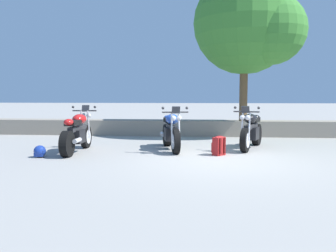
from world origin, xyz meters
name	(u,v)px	position (x,y,z in m)	size (l,w,h in m)	color
ground_plane	(221,160)	(0.00, 0.00, 0.00)	(120.00, 120.00, 0.00)	gray
stone_wall	(213,128)	(0.00, 4.80, 0.28)	(36.00, 0.80, 0.55)	gray
motorcycle_red_near_left	(78,133)	(-3.58, 0.81, 0.49)	(0.67, 2.06, 1.18)	black
motorcycle_blue_centre	(171,132)	(-1.23, 1.39, 0.49)	(0.85, 2.04, 1.18)	black
motorcycle_black_far_right	(251,131)	(0.91, 1.78, 0.49)	(0.98, 1.99, 1.18)	black
rider_backpack	(219,145)	(-0.01, 0.64, 0.24)	(0.35, 0.35, 0.47)	#A31E1E
rider_helmet	(40,152)	(-4.19, -0.04, 0.14)	(0.28, 0.28, 0.28)	navy
leafy_tree_far_left	(250,24)	(1.21, 4.54, 3.85)	(3.70, 3.52, 5.15)	brown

